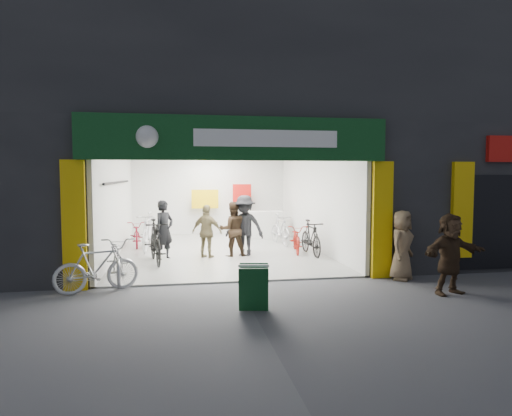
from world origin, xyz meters
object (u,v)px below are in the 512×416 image
object	(u,v)px
bike_left_front	(118,258)
pedestrian_near	(402,245)
parked_bike	(97,268)
bike_right_front	(311,238)
sandwich_board	(254,286)

from	to	relation	value
bike_left_front	pedestrian_near	bearing A→B (deg)	-16.38
bike_left_front	parked_bike	xyz separation A→B (m)	(-0.30, -0.90, -0.01)
bike_right_front	parked_bike	bearing A→B (deg)	-150.22
parked_bike	sandwich_board	size ratio (longest dim) A/B	2.13
bike_right_front	sandwich_board	size ratio (longest dim) A/B	2.21
bike_right_front	sandwich_board	xyz separation A→B (m)	(-2.48, -4.92, -0.09)
bike_right_front	parked_bike	size ratio (longest dim) A/B	1.04
bike_left_front	sandwich_board	size ratio (longest dim) A/B	2.50
bike_right_front	parked_bike	distance (m)	6.18
pedestrian_near	sandwich_board	world-z (taller)	pedestrian_near
bike_right_front	pedestrian_near	distance (m)	3.38
bike_left_front	bike_right_front	xyz separation A→B (m)	(5.00, 2.28, 0.01)
bike_right_front	pedestrian_near	size ratio (longest dim) A/B	1.11
bike_right_front	parked_bike	xyz separation A→B (m)	(-5.30, -3.18, -0.02)
bike_left_front	bike_right_front	distance (m)	5.50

